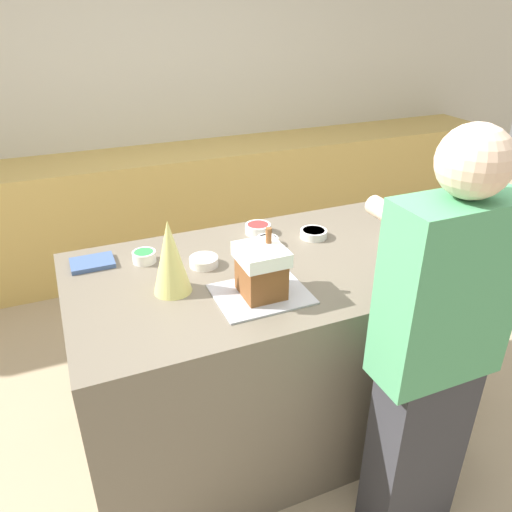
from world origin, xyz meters
TOP-DOWN VIEW (x-y plane):
  - ground_plane at (0.00, 0.00)m, footprint 12.00×12.00m
  - wall_back at (0.00, 2.34)m, footprint 8.00×0.05m
  - back_cabinet_block at (0.00, 2.02)m, footprint 6.00×0.60m
  - kitchen_island at (0.00, 0.00)m, footprint 1.73×0.96m
  - baking_tray at (-0.13, -0.21)m, footprint 0.36×0.29m
  - gingerbread_house at (-0.13, -0.21)m, footprint 0.17×0.19m
  - decorative_tree at (-0.44, -0.04)m, footprint 0.15×0.15m
  - candy_bowl_far_right at (-0.26, 0.11)m, footprint 0.13×0.13m
  - candy_bowl_front_corner at (0.67, -0.01)m, footprint 0.12×0.12m
  - candy_bowl_near_tray_right at (0.07, 0.19)m, footprint 0.10×0.10m
  - candy_bowl_beside_tree at (0.08, 0.33)m, footprint 0.13×0.13m
  - candy_bowl_center_rear at (-0.50, 0.25)m, footprint 0.10×0.10m
  - candy_bowl_behind_tray at (0.31, 0.18)m, footprint 0.13×0.13m
  - cookbook at (-0.71, 0.31)m, footprint 0.18×0.14m
  - person at (0.31, -0.71)m, footprint 0.44×0.55m

SIDE VIEW (x-z plane):
  - ground_plane at x=0.00m, z-range 0.00..0.00m
  - back_cabinet_block at x=0.00m, z-range 0.00..0.91m
  - kitchen_island at x=0.00m, z-range 0.00..0.94m
  - person at x=0.31m, z-range 0.03..1.70m
  - baking_tray at x=-0.13m, z-range 0.94..0.95m
  - cookbook at x=-0.71m, z-range 0.94..0.96m
  - candy_bowl_behind_tray at x=0.31m, z-range 0.94..0.98m
  - candy_bowl_near_tray_right at x=0.07m, z-range 0.94..0.98m
  - candy_bowl_far_right at x=-0.26m, z-range 0.94..0.98m
  - candy_bowl_front_corner at x=0.67m, z-range 0.94..0.99m
  - candy_bowl_beside_tree at x=0.08m, z-range 0.94..0.99m
  - candy_bowl_center_rear at x=-0.50m, z-range 0.94..0.99m
  - gingerbread_house at x=-0.13m, z-range 0.92..1.18m
  - decorative_tree at x=-0.44m, z-range 0.94..1.24m
  - wall_back at x=0.00m, z-range 0.00..2.60m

